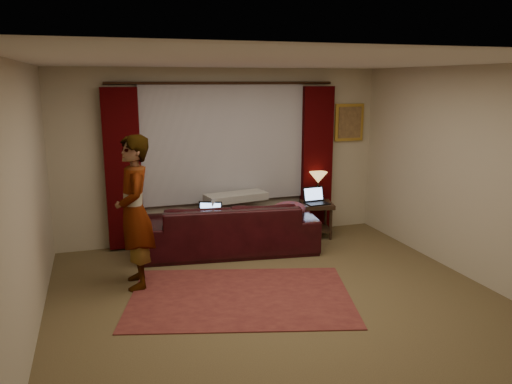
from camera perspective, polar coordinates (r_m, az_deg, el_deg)
floor at (r=5.70m, az=2.82°, el=-12.55°), size 5.00×5.00×0.01m
ceiling at (r=5.16m, az=3.14°, el=14.64°), size 5.00×5.00×0.02m
wall_back at (r=7.63m, az=-3.73°, el=4.19°), size 5.00×0.02×2.60m
wall_front at (r=3.16m, az=19.47°, el=-8.84°), size 5.00×0.02×2.60m
wall_left at (r=4.99m, az=-24.99°, el=-1.53°), size 0.02×5.00×2.60m
wall_right at (r=6.58m, az=23.79°, el=1.78°), size 0.02×5.00×2.60m
sheer_curtain at (r=7.54m, az=-3.64°, el=5.63°), size 2.50×0.05×1.80m
drape_left at (r=7.32m, az=-14.97°, el=2.48°), size 0.50×0.14×2.30m
drape_right at (r=8.04m, az=6.92°, el=3.70°), size 0.50×0.14×2.30m
curtain_rod at (r=7.44m, az=-3.64°, el=12.33°), size 0.04×0.04×3.40m
picture_frame at (r=8.31m, az=10.59°, el=7.83°), size 0.50×0.04×0.60m
sofa at (r=7.15m, az=-3.02°, el=-2.96°), size 2.57×1.37×0.99m
throw_blanket at (r=7.33m, az=-2.33°, el=1.47°), size 0.96×0.51×0.11m
clothing_pile at (r=7.18m, az=3.76°, el=-2.02°), size 0.56×0.47×0.21m
laptop_sofa at (r=6.98m, az=-5.45°, el=-2.37°), size 0.45×0.47×0.24m
area_rug at (r=5.82m, az=-1.78°, el=-11.85°), size 2.86×2.28×0.01m
end_table at (r=7.92m, az=6.93°, el=-3.15°), size 0.57×0.57×0.55m
tiffany_lamp at (r=7.93m, az=7.09°, el=0.63°), size 0.35×0.35×0.46m
laptop_table at (r=7.74m, az=7.00°, el=-0.46°), size 0.37×0.40×0.25m
person at (r=6.00m, az=-13.70°, el=-2.29°), size 0.54×0.54×1.82m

